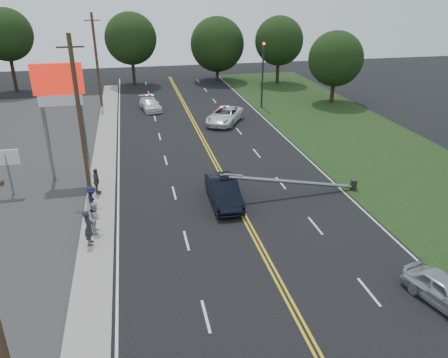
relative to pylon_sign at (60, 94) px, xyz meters
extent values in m
plane|color=black|center=(10.50, -14.00, -6.00)|extent=(120.00, 120.00, 0.00)
cube|color=gray|center=(2.10, -4.00, -5.94)|extent=(1.80, 70.00, 0.12)
cube|color=black|center=(24.00, -4.00, -5.99)|extent=(12.00, 80.00, 0.01)
cube|color=gold|center=(10.50, -4.00, -5.99)|extent=(0.36, 80.00, 0.00)
cylinder|color=gray|center=(-1.20, 0.00, -2.50)|extent=(0.24, 0.24, 7.00)
cylinder|color=gray|center=(1.20, 0.00, -2.50)|extent=(0.24, 0.24, 7.00)
cube|color=red|center=(0.00, 0.00, 1.00)|extent=(3.20, 0.35, 2.00)
cube|color=white|center=(0.00, 0.00, -0.40)|extent=(2.80, 0.30, 0.70)
cylinder|color=gray|center=(-3.50, -2.00, -4.60)|extent=(0.14, 0.14, 2.80)
cube|color=white|center=(-3.50, -2.00, -3.40)|extent=(1.60, 0.12, 1.00)
cylinder|color=#2D2D30|center=(18.80, 16.00, -2.50)|extent=(0.20, 0.20, 7.00)
cube|color=#2D2D30|center=(18.80, 16.00, 0.60)|extent=(0.28, 0.28, 0.90)
sphere|color=#FF0C07|center=(18.80, 15.84, 0.90)|extent=(0.22, 0.22, 0.22)
cylinder|color=#2D2D30|center=(18.60, -6.00, -5.65)|extent=(0.44, 0.44, 0.70)
cylinder|color=gray|center=(14.17, -6.00, -5.02)|extent=(8.90, 0.24, 1.80)
cube|color=#2D2D30|center=(9.74, -6.00, -4.23)|extent=(0.55, 0.32, 0.30)
cylinder|color=#382619|center=(1.30, -2.00, -1.00)|extent=(0.28, 0.28, 10.00)
cube|color=#382619|center=(1.30, -2.00, 3.20)|extent=(1.60, 0.10, 0.10)
cylinder|color=#382619|center=(1.30, 20.00, -1.00)|extent=(0.28, 0.28, 10.00)
cube|color=#382619|center=(1.30, 20.00, 3.20)|extent=(1.60, 0.10, 0.10)
cylinder|color=black|center=(-9.76, 30.46, -3.96)|extent=(0.44, 0.44, 4.07)
sphere|color=black|center=(-9.76, 30.46, 1.01)|extent=(6.40, 6.40, 6.40)
cylinder|color=black|center=(5.22, 31.45, -4.23)|extent=(0.44, 0.44, 3.54)
sphere|color=black|center=(5.22, 31.45, 0.10)|extent=(6.80, 6.80, 6.80)
cylinder|color=black|center=(16.99, 31.95, -4.54)|extent=(0.44, 0.44, 2.91)
sphere|color=black|center=(16.99, 31.95, -0.99)|extent=(7.49, 7.49, 7.49)
cylinder|color=black|center=(24.75, 28.22, -4.34)|extent=(0.44, 0.44, 3.31)
sphere|color=black|center=(24.75, 28.22, -0.30)|extent=(6.50, 6.50, 6.50)
cylinder|color=black|center=(27.41, 16.34, -4.55)|extent=(0.44, 0.44, 2.90)
sphere|color=black|center=(27.41, 16.34, -1.00)|extent=(6.12, 6.12, 6.12)
imported|color=black|center=(9.70, -6.08, -5.20)|extent=(1.76, 4.86, 1.59)
imported|color=#ABAFB3|center=(16.91, -17.39, -5.34)|extent=(2.44, 4.09, 1.31)
imported|color=silver|center=(13.47, 10.91, -5.23)|extent=(4.98, 6.05, 1.53)
imported|color=silver|center=(6.55, 17.49, -5.35)|extent=(2.52, 4.71, 1.30)
imported|color=#27272E|center=(1.84, -9.43, -4.90)|extent=(0.53, 0.75, 1.94)
imported|color=#AEAEB3|center=(2.12, -8.20, -4.99)|extent=(0.73, 0.90, 1.77)
imported|color=#161838|center=(1.79, -5.87, -5.05)|extent=(0.63, 1.08, 1.65)
imported|color=#4F453F|center=(1.91, -3.28, -5.00)|extent=(0.51, 1.06, 1.75)
camera|label=1|loc=(4.53, -30.02, 6.54)|focal=35.00mm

